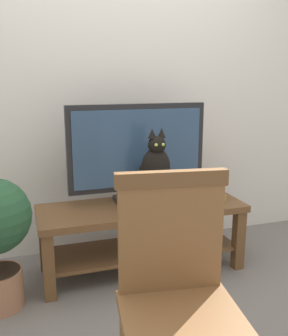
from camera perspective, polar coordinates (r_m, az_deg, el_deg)
The scene contains 8 objects.
ground_plane at distance 2.38m, azimuth 2.19°, elevation -20.57°, with size 12.00×12.00×0.00m, color slate.
back_wall at distance 2.98m, azimuth -4.77°, elevation 14.75°, with size 7.00×0.12×2.80m, color silver.
tv_stand at distance 2.68m, azimuth -0.33°, elevation -8.26°, with size 1.40×0.49×0.47m.
tv at distance 2.63m, azimuth -0.98°, elevation 2.59°, with size 0.96×0.20×0.68m.
media_box at distance 2.57m, azimuth 1.48°, elevation -5.30°, with size 0.39×0.27×0.07m.
cat at distance 2.49m, azimuth 1.64°, elevation -0.77°, with size 0.22×0.35×0.48m.
wooden_chair at distance 1.52m, azimuth 4.95°, elevation -16.92°, with size 0.50×0.50×0.98m.
book_stack at distance 2.80m, azimuth 9.53°, elevation -3.01°, with size 0.24×0.21×0.15m.
Camera 1 is at (-0.69, -1.85, 1.33)m, focal length 41.18 mm.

